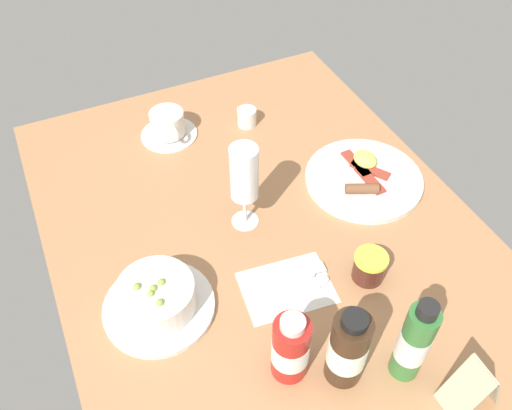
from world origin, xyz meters
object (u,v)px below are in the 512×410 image
sauce_bottle_brown (348,349)px  coffee_cup (168,125)px  cutlery_setting (289,286)px  jam_jar (369,267)px  menu_card (475,385)px  sauce_bottle_red (290,348)px  breakfast_plate (364,178)px  porridge_bowl (157,298)px  sauce_bottle_green (414,342)px  wine_glass (244,176)px  creamer_jug (246,117)px

sauce_bottle_brown → coffee_cup: bearing=-174.8°
sauce_bottle_brown → cutlery_setting: bearing=-179.4°
jam_jar → menu_card: bearing=2.1°
sauce_bottle_red → menu_card: 28.41cm
jam_jar → breakfast_plate: (-22.31, 13.45, -2.07)cm
porridge_bowl → sauce_bottle_green: sauce_bottle_green is taller
sauce_bottle_brown → sauce_bottle_green: bearing=68.4°
jam_jar → sauce_bottle_red: sauce_bottle_red is taller
coffee_cup → wine_glass: wine_glass is taller
wine_glass → jam_jar: bearing=34.3°
creamer_jug → jam_jar: size_ratio=0.84×
sauce_bottle_brown → wine_glass: bearing=-178.5°
porridge_bowl → cutlery_setting: 24.27cm
porridge_bowl → breakfast_plate: size_ratio=0.78×
cutlery_setting → breakfast_plate: size_ratio=0.70×
breakfast_plate → wine_glass: bearing=-90.2°
cutlery_setting → creamer_jug: size_ratio=3.40×
porridge_bowl → wine_glass: wine_glass is taller
porridge_bowl → wine_glass: bearing=119.3°
porridge_bowl → creamer_jug: 55.25cm
creamer_jug → wine_glass: wine_glass is taller
breakfast_plate → menu_card: bearing=-14.2°
coffee_cup → creamer_jug: (3.86, 18.78, -0.82)cm
porridge_bowl → coffee_cup: (-45.73, 17.26, -0.28)cm
porridge_bowl → breakfast_plate: porridge_bowl is taller
creamer_jug → sauce_bottle_red: sauce_bottle_red is taller
cutlery_setting → wine_glass: wine_glass is taller
wine_glass → sauce_bottle_green: (40.67, 10.42, -4.21)cm
menu_card → sauce_bottle_green: bearing=-145.6°
creamer_jug → sauce_bottle_brown: bearing=-10.7°
porridge_bowl → jam_jar: porridge_bowl is taller
wine_glass → cutlery_setting: bearing=2.4°
sauce_bottle_green → menu_card: bearing=34.4°
breakfast_plate → cutlery_setting: bearing=-56.8°
wine_glass → breakfast_plate: size_ratio=0.76×
porridge_bowl → sauce_bottle_green: bearing=49.7°
sauce_bottle_red → creamer_jug: bearing=161.9°
wine_glass → sauce_bottle_green: wine_glass is taller
sauce_bottle_brown → menu_card: 19.80cm
jam_jar → breakfast_plate: jam_jar is taller
creamer_jug → sauce_bottle_brown: 67.49cm
creamer_jug → breakfast_plate: size_ratio=0.20×
cutlery_setting → creamer_jug: creamer_jug is taller
sauce_bottle_red → coffee_cup: bearing=178.8°
sauce_bottle_red → sauce_bottle_brown: bearing=60.8°
coffee_cup → jam_jar: bearing=20.4°
jam_jar → sauce_bottle_red: (10.24, -22.00, 3.81)cm
jam_jar → menu_card: menu_card is taller
porridge_bowl → jam_jar: bearing=75.6°
creamer_jug → wine_glass: 33.82cm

